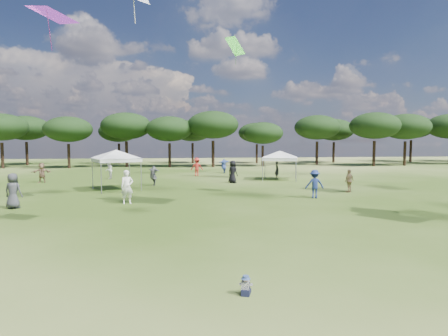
{
  "coord_description": "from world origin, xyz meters",
  "views": [
    {
      "loc": [
        -1.51,
        -6.22,
        3.63
      ],
      "look_at": [
        0.01,
        6.0,
        2.71
      ],
      "focal_mm": 30.0,
      "sensor_mm": 36.0,
      "label": 1
    }
  ],
  "objects": [
    {
      "name": "tent_right",
      "position": [
        7.76,
        27.01,
        2.54
      ],
      "size": [
        5.99,
        5.99,
        2.97
      ],
      "rotation": [
        0.0,
        0.0,
        -0.3
      ],
      "color": "gray",
      "rests_on": "ground"
    },
    {
      "name": "tree_line",
      "position": [
        2.39,
        47.41,
        5.42
      ],
      "size": [
        108.78,
        17.63,
        7.77
      ],
      "color": "black",
      "rests_on": "ground"
    },
    {
      "name": "tent_left",
      "position": [
        -5.96,
        21.67,
        2.8
      ],
      "size": [
        5.5,
        5.5,
        3.23
      ],
      "rotation": [
        0.0,
        0.0,
        0.41
      ],
      "color": "gray",
      "rests_on": "ground"
    },
    {
      "name": "festival_crowd",
      "position": [
        -2.78,
        24.64,
        0.88
      ],
      "size": [
        26.41,
        21.18,
        1.93
      ],
      "color": "#343539",
      "rests_on": "ground"
    },
    {
      "name": "toddler",
      "position": [
        0.05,
        2.18,
        0.21
      ],
      "size": [
        0.35,
        0.38,
        0.47
      ],
      "rotation": [
        0.0,
        0.0,
        -0.32
      ],
      "color": "black",
      "rests_on": "ground"
    }
  ]
}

